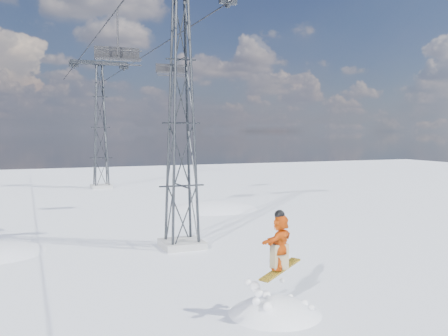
{
  "coord_description": "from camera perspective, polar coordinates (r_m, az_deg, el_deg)",
  "views": [
    {
      "loc": [
        -5.58,
        -12.97,
        5.14
      ],
      "look_at": [
        1.16,
        3.88,
        3.81
      ],
      "focal_mm": 40.0,
      "sensor_mm": 36.0,
      "label": 1
    }
  ],
  "objects": [
    {
      "name": "ground",
      "position": [
        15.03,
        1.43,
        -15.8
      ],
      "size": [
        120.0,
        120.0,
        0.0
      ],
      "primitive_type": "plane",
      "color": "white",
      "rests_on": "ground"
    },
    {
      "name": "lift_tower_near",
      "position": [
        21.92,
        -4.9,
        5.04
      ],
      "size": [
        5.2,
        1.8,
        11.43
      ],
      "color": "#999999",
      "rests_on": "ground"
    },
    {
      "name": "lift_tower_far",
      "position": [
        46.42,
        -13.95,
        4.49
      ],
      "size": [
        5.2,
        1.8,
        11.43
      ],
      "color": "#999999",
      "rests_on": "ground"
    },
    {
      "name": "haul_cables",
      "position": [
        33.58,
        -10.86,
        13.92
      ],
      "size": [
        4.46,
        51.0,
        0.06
      ],
      "color": "black",
      "rests_on": "ground"
    },
    {
      "name": "lift_chair_near",
      "position": [
        24.54,
        -12.05,
        12.55
      ],
      "size": [
        2.12,
        0.61,
        2.63
      ],
      "color": "black",
      "rests_on": "ground"
    },
    {
      "name": "lift_chair_mid",
      "position": [
        31.77,
        -6.09,
        11.16
      ],
      "size": [
        1.86,
        0.54,
        2.31
      ],
      "color": "black",
      "rests_on": "ground"
    }
  ]
}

